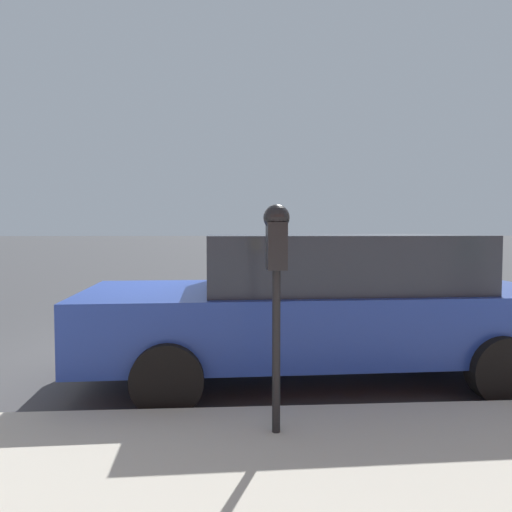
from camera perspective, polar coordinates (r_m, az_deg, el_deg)
The scene contains 3 objects.
ground_plane at distance 6.51m, azimuth -8.63°, elevation -11.39°, with size 220.00×220.00×0.00m, color #424244.
parking_meter at distance 3.58m, azimuth 2.35°, elevation -0.29°, with size 0.21×0.19×1.66m.
car_blue at distance 5.49m, azimuth 7.57°, elevation -5.37°, with size 2.26×5.00×1.56m.
Camera 1 is at (-6.28, -0.53, 1.63)m, focal length 35.00 mm.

